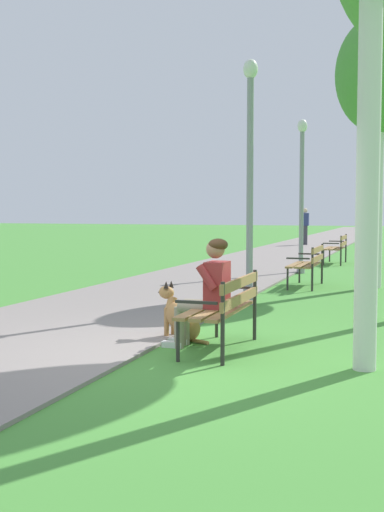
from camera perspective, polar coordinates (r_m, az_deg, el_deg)
The scene contains 11 objects.
ground_plane at distance 6.96m, azimuth -3.32°, elevation -8.96°, with size 120.00×120.00×0.00m, color #478E38.
paved_path at distance 30.63m, azimuth 10.63°, elevation 1.09°, with size 3.40×60.00×0.04m, color gray.
park_bench_near at distance 7.25m, azimuth 2.86°, elevation -4.31°, with size 0.55×1.50×0.85m.
park_bench_mid at distance 13.42m, azimuth 10.20°, elevation -0.52°, with size 0.55×1.50×0.85m.
park_bench_far at distance 19.37m, azimuth 12.64°, elevation 0.83°, with size 0.55×1.50×0.85m.
person_seated_on_near_bench at distance 7.33m, azimuth 1.40°, elevation -2.89°, with size 0.74×0.49×1.25m.
dog_shepherd at distance 7.85m, azimuth -1.03°, elevation -5.54°, with size 0.79×0.46×0.71m.
lamp_post_near at distance 10.77m, azimuth 5.11°, elevation 6.77°, with size 0.24×0.24×4.01m.
lamp_post_mid at distance 16.26m, azimuth 9.61°, elevation 5.39°, with size 0.24×0.24×3.78m.
birch_tree_third at distance 13.82m, azimuth 16.19°, elevation 14.91°, with size 1.75×1.84×5.42m.
pedestrian_distant at distance 29.03m, azimuth 9.90°, elevation 2.56°, with size 0.32×0.22×1.65m.
Camera 1 is at (2.58, -6.27, 1.57)m, focal length 45.53 mm.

